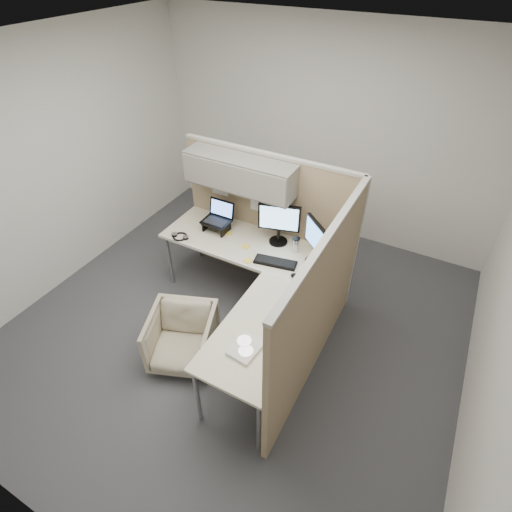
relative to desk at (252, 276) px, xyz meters
The scene contains 19 objects.
ground 0.71m from the desk, 134.71° to the right, with size 4.50×4.50×0.00m, color #3B3B40.
partition_back 0.88m from the desk, 115.90° to the left, with size 2.00×0.36×1.63m.
partition_right 0.81m from the desk, 13.96° to the right, with size 0.07×2.03×1.63m.
desk is the anchor object (origin of this frame).
office_chair 0.89m from the desk, 118.58° to the right, with size 0.61×0.57×0.63m, color #B9B293.
monitor_left 0.66m from the desk, 89.85° to the left, with size 0.43×0.20×0.47m.
monitor_right 0.72m from the desk, 43.01° to the left, with size 0.35×0.32×0.47m.
laptop_station 0.87m from the desk, 145.68° to the left, with size 0.31×0.26×0.32m.
keyboard 0.28m from the desk, 61.79° to the left, with size 0.43×0.14×0.02m, color black.
mouse 0.43m from the desk, 19.72° to the left, with size 0.11×0.07×0.04m, color black.
travel_mug 0.58m from the desk, 66.20° to the left, with size 0.08×0.08×0.17m.
soda_can_green 0.62m from the desk, 20.14° to the left, with size 0.07×0.07×0.12m, color #B21E1E.
soda_can_silver 0.62m from the desk, 40.62° to the left, with size 0.07×0.07×0.12m, color black.
sticky_note_c 0.72m from the desk, 140.27° to the left, with size 0.08×0.08×0.01m, color yellow.
sticky_note_b 0.20m from the desk, 131.64° to the left, with size 0.08×0.08×0.01m, color yellow.
sticky_note_d 0.44m from the desk, 127.82° to the left, with size 0.08×0.08×0.01m, color yellow.
headphones 0.99m from the desk, behind, with size 0.20×0.18×0.03m.
paper_stack 0.92m from the desk, 64.47° to the right, with size 0.24×0.29×0.03m.
desk_clock 0.65m from the desk, 40.61° to the right, with size 0.06×0.08×0.08m.
Camera 1 is at (1.55, -2.44, 3.32)m, focal length 28.00 mm.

